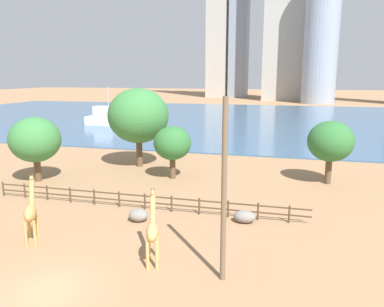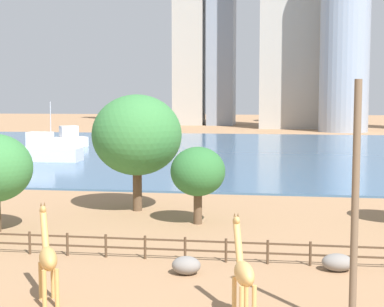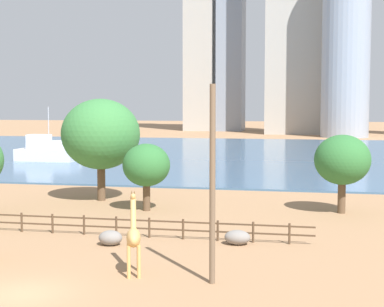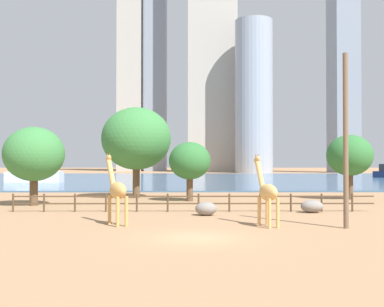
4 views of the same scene
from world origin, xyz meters
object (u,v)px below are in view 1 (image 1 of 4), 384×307
Objects in this scene: tree_left_small at (35,140)px; boat_sailboat at (106,119)px; utility_pole at (224,192)px; giraffe_companion at (152,231)px; boulder_near_fence at (245,217)px; boat_barge at (125,109)px; giraffe_tall at (31,212)px; tree_right_tall at (172,144)px; boulder_by_pole at (138,215)px; tree_left_large at (138,116)px; tree_center_broad at (331,142)px.

boat_sailboat is (-12.93, 39.92, -2.68)m from tree_left_small.
utility_pole reaches higher than tree_left_small.
tree_left_small reaches higher than giraffe_companion.
boat_sailboat is at bearing 12.05° from giraffe_companion.
boulder_near_fence is 79.38m from boat_barge.
boulder_near_fence is 0.19× the size of boat_barge.
boat_barge is at bearing -8.85° from giraffe_tall.
boat_sailboat reaches higher than giraffe_tall.
tree_right_tall is (-4.25, 17.33, 1.75)m from giraffe_companion.
giraffe_tall reaches higher than boulder_near_fence.
boulder_by_pole is 0.16× the size of boat_sailboat.
tree_left_small is (-7.51, -8.48, -1.70)m from tree_left_large.
giraffe_companion is 60.79m from boat_sailboat.
boat_sailboat is 23.49m from boat_barge.
giraffe_tall is 0.46× the size of boat_sailboat.
giraffe_companion reaches higher than boat_barge.
giraffe_tall is 17.24m from tree_right_tall.
utility_pole reaches higher than boat_sailboat.
tree_right_tall is at bearing -43.27° from giraffe_tall.
giraffe_companion is 17.92m from tree_right_tall.
tree_left_large reaches higher than boat_barge.
giraffe_tall is at bearing -136.47° from tree_center_broad.
boulder_near_fence is (12.82, 6.56, -1.53)m from giraffe_tall.
boat_sailboat is at bearing 119.57° from boulder_by_pole.
tree_center_broad is at bearing 70.81° from utility_pole.
giraffe_companion is at bearing -76.23° from tree_right_tall.
utility_pole is 25.30m from tree_left_small.
tree_left_small is 65.49m from boat_barge.
boulder_near_fence is (0.22, 8.03, -4.31)m from utility_pole.
boulder_near_fence is 57.14m from boat_sailboat.
giraffe_tall is 0.46× the size of tree_left_large.
giraffe_tall is 7.33m from boulder_by_pole.
tree_center_broad is 53.18m from boat_sailboat.
giraffe_companion is at bearing 169.29° from utility_pole.
giraffe_companion reaches higher than boulder_near_fence.
giraffe_tall is 27.11m from tree_center_broad.
boat_barge is (-47.18, 56.27, -2.77)m from tree_center_broad.
boat_barge is at bearing 117.76° from utility_pole.
tree_left_large is at bearing 6.58° from giraffe_companion.
boat_barge is at bearing 7.96° from giraffe_companion.
tree_left_large reaches higher than tree_right_tall.
giraffe_companion is at bearing -37.12° from tree_left_small.
giraffe_companion is 8.59m from boulder_near_fence.
tree_center_broad reaches higher than giraffe_tall.
boulder_by_pole is (-7.56, -1.69, 0.01)m from boulder_near_fence.
tree_right_tall is at bearing -54.25° from boat_sailboat.
utility_pole is at bearing -91.58° from boulder_near_fence.
boulder_near_fence is at bearing 88.42° from utility_pole.
boulder_near_fence is 20.63m from tree_left_large.
giraffe_companion is 2.80× the size of boulder_by_pole.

